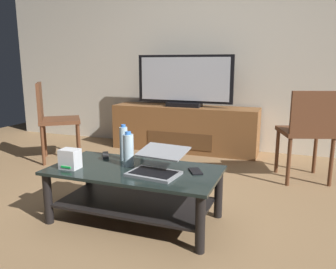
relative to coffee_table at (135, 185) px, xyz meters
name	(u,v)px	position (x,y,z in m)	size (l,w,h in m)	color
ground_plane	(150,221)	(0.11, 0.01, -0.26)	(7.68, 7.68, 0.00)	olive
back_wall	(222,39)	(0.11, 2.35, 1.14)	(6.40, 0.12, 2.80)	beige
coffee_table	(135,185)	(0.00, 0.00, 0.00)	(1.19, 0.60, 0.38)	black
media_cabinet	(184,128)	(-0.28, 2.03, 0.02)	(1.85, 0.44, 0.57)	brown
television	(184,82)	(-0.28, 2.01, 0.61)	(1.22, 0.20, 0.64)	black
dining_chair	(308,129)	(1.15, 1.29, 0.24)	(0.55, 0.55, 0.87)	#59331E
side_chair	(52,116)	(-1.55, 1.07, 0.25)	(0.62, 0.62, 0.89)	#59331E
laptop	(158,164)	(0.18, -0.02, 0.18)	(0.36, 0.39, 0.15)	gray
router_box	(70,159)	(-0.42, -0.15, 0.19)	(0.13, 0.10, 0.14)	silver
water_bottle_near	(124,143)	(-0.17, 0.18, 0.25)	(0.06, 0.06, 0.27)	silver
water_bottle_far	(128,150)	(-0.07, 0.05, 0.24)	(0.08, 0.08, 0.25)	silver
cell_phone	(195,171)	(0.42, 0.08, 0.12)	(0.07, 0.14, 0.01)	black
tv_remote	(106,155)	(-0.35, 0.21, 0.13)	(0.04, 0.16, 0.02)	#2D2D30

